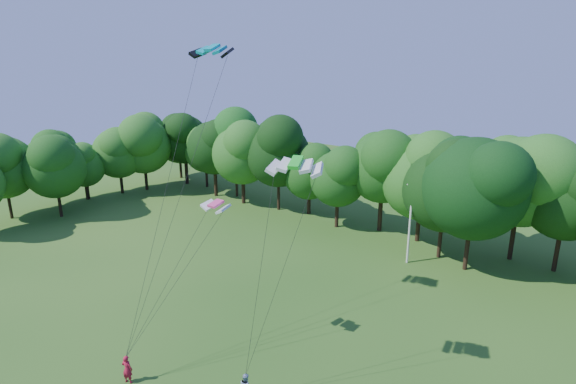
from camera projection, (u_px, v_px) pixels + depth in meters
The scene contains 8 objects.
utility_pole at pixel (410, 223), 42.83m from camera, with size 1.48×0.74×7.95m.
kite_flyer_left at pixel (127, 369), 27.21m from camera, with size 0.68×0.45×1.87m, color #B21630.
kite_teal at pixel (212, 48), 29.81m from camera, with size 3.12×2.09×0.56m.
kite_green at pixel (296, 162), 23.35m from camera, with size 3.15×2.38×0.52m.
kite_pink at pixel (216, 204), 28.09m from camera, with size 1.96×1.02×0.35m.
tree_back_west at pixel (235, 141), 63.70m from camera, with size 8.92×8.92×12.98m.
tree_back_center at pixel (476, 174), 39.96m from camera, with size 10.26×10.26×14.93m.
tree_flank_west at pixel (52, 152), 59.31m from camera, with size 8.27×8.27×12.03m.
Camera 1 is at (16.81, -8.06, 18.79)m, focal length 28.00 mm.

